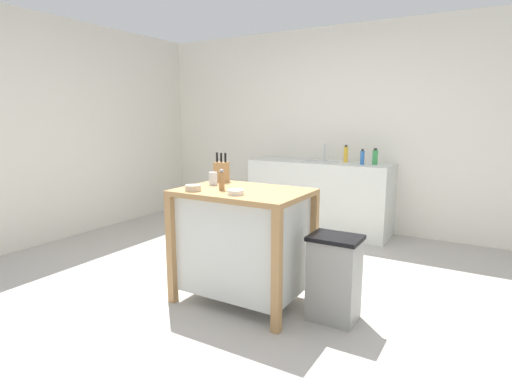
% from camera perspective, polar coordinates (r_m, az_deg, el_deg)
% --- Properties ---
extents(ground_plane, '(6.75, 6.75, 0.00)m').
position_cam_1_polar(ground_plane, '(3.43, -1.18, -14.68)').
color(ground_plane, '#ADA8A0').
rests_on(ground_plane, ground).
extents(wall_back, '(5.75, 0.10, 2.60)m').
position_cam_1_polar(wall_back, '(5.47, 13.22, 8.51)').
color(wall_back, silver).
rests_on(wall_back, ground).
extents(wall_left, '(0.10, 3.17, 2.60)m').
position_cam_1_polar(wall_left, '(5.79, -20.90, 8.20)').
color(wall_left, silver).
rests_on(wall_left, ground).
extents(kitchen_island, '(0.99, 0.69, 0.91)m').
position_cam_1_polar(kitchen_island, '(3.24, -1.81, -6.64)').
color(kitchen_island, '#AD7F4C').
rests_on(kitchen_island, ground).
extents(knife_block, '(0.11, 0.09, 0.25)m').
position_cam_1_polar(knife_block, '(3.54, -4.87, 2.92)').
color(knife_block, '#AD7F4C').
rests_on(knife_block, kitchen_island).
extents(bowl_ceramic_wide, '(0.12, 0.12, 0.04)m').
position_cam_1_polar(bowl_ceramic_wide, '(2.93, -2.87, -0.01)').
color(bowl_ceramic_wide, silver).
rests_on(bowl_ceramic_wide, kitchen_island).
extents(bowl_ceramic_small, '(0.12, 0.12, 0.04)m').
position_cam_1_polar(bowl_ceramic_small, '(3.12, -8.81, 0.59)').
color(bowl_ceramic_small, beige).
rests_on(bowl_ceramic_small, kitchen_island).
extents(drinking_cup, '(0.07, 0.07, 0.11)m').
position_cam_1_polar(drinking_cup, '(3.38, -6.04, 1.90)').
color(drinking_cup, silver).
rests_on(drinking_cup, kitchen_island).
extents(pepper_grinder, '(0.04, 0.04, 0.16)m').
position_cam_1_polar(pepper_grinder, '(3.12, -4.83, 1.65)').
color(pepper_grinder, '#9E7042').
rests_on(pepper_grinder, kitchen_island).
extents(trash_bin, '(0.36, 0.28, 0.63)m').
position_cam_1_polar(trash_bin, '(3.05, 10.88, -11.72)').
color(trash_bin, gray).
rests_on(trash_bin, ground).
extents(sink_counter, '(1.80, 0.60, 0.90)m').
position_cam_1_polar(sink_counter, '(5.32, 8.88, -0.57)').
color(sink_counter, silver).
rests_on(sink_counter, ground).
extents(sink_faucet, '(0.02, 0.02, 0.22)m').
position_cam_1_polar(sink_faucet, '(5.38, 9.60, 5.53)').
color(sink_faucet, '#B7BCC1').
rests_on(sink_faucet, sink_counter).
extents(bottle_hand_soap, '(0.05, 0.05, 0.22)m').
position_cam_1_polar(bottle_hand_soap, '(5.22, 12.47, 5.19)').
color(bottle_hand_soap, yellow).
rests_on(bottle_hand_soap, sink_counter).
extents(bottle_spray_cleaner, '(0.06, 0.06, 0.20)m').
position_cam_1_polar(bottle_spray_cleaner, '(5.04, 16.35, 4.71)').
color(bottle_spray_cleaner, green).
rests_on(bottle_spray_cleaner, sink_counter).
extents(bottle_dish_soap, '(0.05, 0.05, 0.18)m').
position_cam_1_polar(bottle_dish_soap, '(5.02, 14.67, 4.71)').
color(bottle_dish_soap, blue).
rests_on(bottle_dish_soap, sink_counter).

